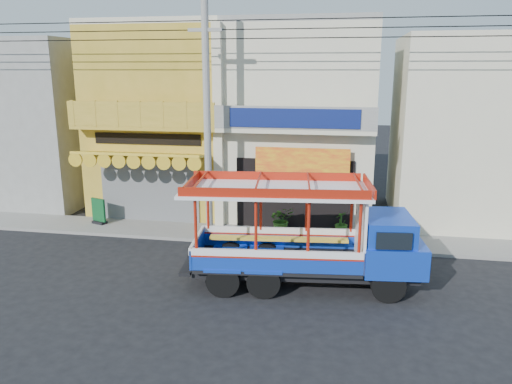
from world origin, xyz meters
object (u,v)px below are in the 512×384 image
songthaew_truck (321,236)px  potted_plant_c (341,223)px  potted_plant_a (281,219)px  green_sign (99,213)px  utility_pole (211,106)px

songthaew_truck → potted_plant_c: bearing=83.2°
potted_plant_a → potted_plant_c: size_ratio=1.18×
green_sign → potted_plant_a: size_ratio=1.02×
songthaew_truck → potted_plant_a: 4.86m
utility_pole → songthaew_truck: 6.38m
green_sign → utility_pole: bearing=-9.6°
songthaew_truck → green_sign: (-9.24, 4.22, -0.99)m
potted_plant_a → potted_plant_c: bearing=-21.2°
potted_plant_a → potted_plant_c: (2.29, 0.23, -0.08)m
green_sign → potted_plant_c: 9.81m
green_sign → potted_plant_a: bearing=1.8°
songthaew_truck → potted_plant_c: size_ratio=8.08×
utility_pole → green_sign: size_ratio=26.50×
songthaew_truck → potted_plant_a: size_ratio=6.87×
utility_pole → green_sign: 6.82m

